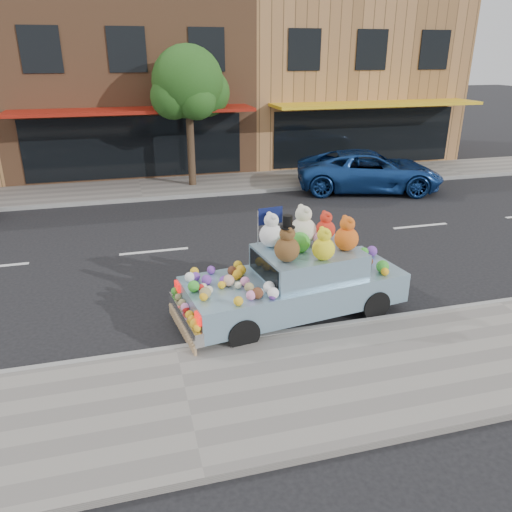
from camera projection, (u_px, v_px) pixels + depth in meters
name	position (u px, v px, depth m)	size (l,w,h in m)	color
ground	(154.00, 251.00, 13.25)	(120.00, 120.00, 0.00)	black
near_sidewalk	(188.00, 404.00, 7.42)	(60.00, 3.00, 0.12)	gray
far_sidewalk	(141.00, 189.00, 19.04)	(60.00, 3.00, 0.12)	gray
near_kerb	(176.00, 350.00, 8.76)	(60.00, 0.12, 0.13)	gray
far_kerb	(143.00, 199.00, 17.69)	(60.00, 0.12, 0.13)	gray
storefront_mid	(127.00, 82.00, 22.57)	(10.00, 9.80, 7.30)	#8D5C3C
storefront_right	(332.00, 79.00, 24.98)	(10.00, 9.80, 7.30)	#AB7747
street_tree	(189.00, 88.00, 18.19)	(3.00, 2.70, 5.22)	#38281C
car_blue	(369.00, 171.00, 18.82)	(2.49, 5.40, 1.50)	navy
art_car	(295.00, 278.00, 9.82)	(4.68, 2.33, 2.23)	black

